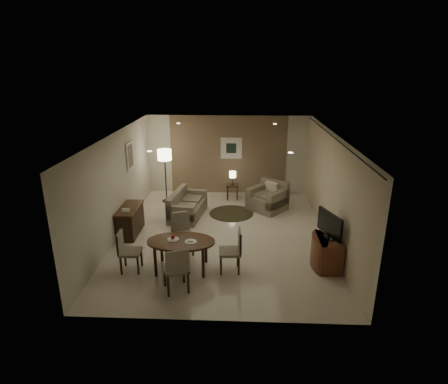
{
  "coord_description": "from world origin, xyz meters",
  "views": [
    {
      "loc": [
        0.41,
        -9.04,
        4.36
      ],
      "look_at": [
        0.0,
        0.2,
        1.15
      ],
      "focal_mm": 30.0,
      "sensor_mm": 36.0,
      "label": 1
    }
  ],
  "objects_px": {
    "tv_cabinet": "(328,252)",
    "floor_lamp": "(166,176)",
    "side_table": "(232,192)",
    "armchair": "(267,196)",
    "console_desk": "(130,221)",
    "chair_far": "(183,235)",
    "chair_near": "(176,268)",
    "chair_right": "(230,251)",
    "dining_table": "(182,255)",
    "sofa": "(188,204)",
    "chair_left": "(131,251)"
  },
  "relations": [
    {
      "from": "sofa",
      "to": "side_table",
      "type": "relative_size",
      "value": 3.19
    },
    {
      "from": "chair_near",
      "to": "floor_lamp",
      "type": "distance_m",
      "value": 5.2
    },
    {
      "from": "tv_cabinet",
      "to": "side_table",
      "type": "height_order",
      "value": "tv_cabinet"
    },
    {
      "from": "chair_far",
      "to": "chair_right",
      "type": "xyz_separation_m",
      "value": [
        1.14,
        -0.75,
        -0.01
      ]
    },
    {
      "from": "tv_cabinet",
      "to": "chair_right",
      "type": "height_order",
      "value": "chair_right"
    },
    {
      "from": "chair_near",
      "to": "floor_lamp",
      "type": "xyz_separation_m",
      "value": [
        -1.17,
        5.05,
        0.38
      ]
    },
    {
      "from": "console_desk",
      "to": "chair_left",
      "type": "xyz_separation_m",
      "value": [
        0.54,
        -1.86,
        0.08
      ]
    },
    {
      "from": "console_desk",
      "to": "tv_cabinet",
      "type": "height_order",
      "value": "console_desk"
    },
    {
      "from": "console_desk",
      "to": "chair_near",
      "type": "distance_m",
      "value": 3.05
    },
    {
      "from": "tv_cabinet",
      "to": "chair_left",
      "type": "height_order",
      "value": "chair_left"
    },
    {
      "from": "side_table",
      "to": "tv_cabinet",
      "type": "bearing_deg",
      "value": -62.7
    },
    {
      "from": "chair_far",
      "to": "side_table",
      "type": "bearing_deg",
      "value": 52.79
    },
    {
      "from": "chair_near",
      "to": "chair_left",
      "type": "relative_size",
      "value": 1.08
    },
    {
      "from": "console_desk",
      "to": "chair_far",
      "type": "distance_m",
      "value": 1.87
    },
    {
      "from": "chair_near",
      "to": "armchair",
      "type": "bearing_deg",
      "value": -136.51
    },
    {
      "from": "chair_far",
      "to": "chair_right",
      "type": "height_order",
      "value": "chair_far"
    },
    {
      "from": "dining_table",
      "to": "chair_right",
      "type": "xyz_separation_m",
      "value": [
        1.06,
        -0.01,
        0.13
      ]
    },
    {
      "from": "dining_table",
      "to": "chair_left",
      "type": "height_order",
      "value": "chair_left"
    },
    {
      "from": "sofa",
      "to": "tv_cabinet",
      "type": "bearing_deg",
      "value": -119.57
    },
    {
      "from": "sofa",
      "to": "armchair",
      "type": "relative_size",
      "value": 1.62
    },
    {
      "from": "sofa",
      "to": "floor_lamp",
      "type": "xyz_separation_m",
      "value": [
        -0.88,
        1.22,
        0.49
      ]
    },
    {
      "from": "chair_right",
      "to": "armchair",
      "type": "relative_size",
      "value": 0.96
    },
    {
      "from": "chair_far",
      "to": "side_table",
      "type": "xyz_separation_m",
      "value": [
        1.1,
        3.85,
        -0.24
      ]
    },
    {
      "from": "tv_cabinet",
      "to": "floor_lamp",
      "type": "xyz_separation_m",
      "value": [
        -4.4,
        3.99,
        0.52
      ]
    },
    {
      "from": "tv_cabinet",
      "to": "chair_left",
      "type": "distance_m",
      "value": 4.37
    },
    {
      "from": "sofa",
      "to": "armchair",
      "type": "distance_m",
      "value": 2.48
    },
    {
      "from": "console_desk",
      "to": "chair_far",
      "type": "relative_size",
      "value": 1.22
    },
    {
      "from": "chair_near",
      "to": "chair_right",
      "type": "distance_m",
      "value": 1.31
    },
    {
      "from": "chair_far",
      "to": "chair_left",
      "type": "distance_m",
      "value": 1.32
    },
    {
      "from": "chair_far",
      "to": "floor_lamp",
      "type": "relative_size",
      "value": 0.56
    },
    {
      "from": "armchair",
      "to": "chair_near",
      "type": "bearing_deg",
      "value": -73.93
    },
    {
      "from": "chair_far",
      "to": "chair_right",
      "type": "distance_m",
      "value": 1.37
    },
    {
      "from": "chair_near",
      "to": "sofa",
      "type": "xyz_separation_m",
      "value": [
        -0.29,
        3.83,
        -0.12
      ]
    },
    {
      "from": "chair_near",
      "to": "chair_far",
      "type": "height_order",
      "value": "chair_near"
    },
    {
      "from": "chair_right",
      "to": "sofa",
      "type": "xyz_separation_m",
      "value": [
        -1.34,
        3.04,
        -0.1
      ]
    },
    {
      "from": "chair_near",
      "to": "floor_lamp",
      "type": "height_order",
      "value": "floor_lamp"
    },
    {
      "from": "chair_near",
      "to": "chair_far",
      "type": "distance_m",
      "value": 1.54
    },
    {
      "from": "tv_cabinet",
      "to": "armchair",
      "type": "xyz_separation_m",
      "value": [
        -1.13,
        3.39,
        0.09
      ]
    },
    {
      "from": "chair_right",
      "to": "side_table",
      "type": "height_order",
      "value": "chair_right"
    },
    {
      "from": "dining_table",
      "to": "sofa",
      "type": "distance_m",
      "value": 3.04
    },
    {
      "from": "chair_near",
      "to": "chair_far",
      "type": "relative_size",
      "value": 1.01
    },
    {
      "from": "chair_left",
      "to": "armchair",
      "type": "height_order",
      "value": "chair_left"
    },
    {
      "from": "tv_cabinet",
      "to": "armchair",
      "type": "bearing_deg",
      "value": 108.43
    },
    {
      "from": "chair_right",
      "to": "armchair",
      "type": "distance_m",
      "value": 3.82
    },
    {
      "from": "floor_lamp",
      "to": "tv_cabinet",
      "type": "bearing_deg",
      "value": -42.16
    },
    {
      "from": "console_desk",
      "to": "chair_left",
      "type": "relative_size",
      "value": 1.31
    },
    {
      "from": "console_desk",
      "to": "dining_table",
      "type": "height_order",
      "value": "console_desk"
    },
    {
      "from": "chair_left",
      "to": "sofa",
      "type": "distance_m",
      "value": 3.23
    },
    {
      "from": "side_table",
      "to": "armchair",
      "type": "bearing_deg",
      "value": -40.33
    },
    {
      "from": "tv_cabinet",
      "to": "chair_left",
      "type": "bearing_deg",
      "value": -175.28
    }
  ]
}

